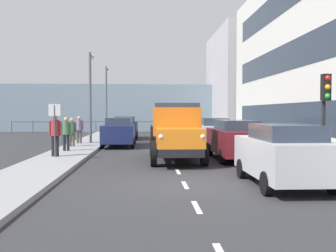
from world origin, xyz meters
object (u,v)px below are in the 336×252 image
(car_navy_oppositeside_0, at_px, (119,132))
(lamp_post_far, at_px, (106,93))
(pedestrian_with_bag, at_px, (66,131))
(street_sign, at_px, (55,121))
(car_white_kerbside_2, at_px, (213,132))
(pedestrian_near_railing, at_px, (55,131))
(pedestrian_strolling, at_px, (79,127))
(car_maroon_kerbside_1, at_px, (235,139))
(truck_vintage_orange, at_px, (176,133))
(car_black_oppositeside_1, at_px, (125,127))
(lamp_post_promenade, at_px, (91,88))
(pedestrian_in_dark_coat, at_px, (72,130))
(car_silver_kerbside_near, at_px, (283,154))
(traffic_light_near, at_px, (325,100))

(car_navy_oppositeside_0, bearing_deg, lamp_post_far, -80.50)
(pedestrian_with_bag, distance_m, street_sign, 2.61)
(car_white_kerbside_2, xyz_separation_m, lamp_post_far, (7.40, -12.73, 2.86))
(car_navy_oppositeside_0, height_order, street_sign, street_sign)
(pedestrian_near_railing, height_order, pedestrian_strolling, pedestrian_near_railing)
(car_maroon_kerbside_1, bearing_deg, truck_vintage_orange, 11.78)
(car_white_kerbside_2, distance_m, lamp_post_far, 14.99)
(lamp_post_far, bearing_deg, truck_vintage_orange, 104.33)
(car_maroon_kerbside_1, relative_size, pedestrian_with_bag, 2.75)
(car_black_oppositeside_1, height_order, pedestrian_near_railing, pedestrian_near_railing)
(car_white_kerbside_2, relative_size, car_navy_oppositeside_0, 0.92)
(lamp_post_promenade, bearing_deg, street_sign, 87.29)
(car_white_kerbside_2, height_order, pedestrian_in_dark_coat, pedestrian_in_dark_coat)
(car_silver_kerbside_near, xyz_separation_m, pedestrian_strolling, (7.94, -13.23, 0.23))
(car_black_oppositeside_1, bearing_deg, truck_vintage_orange, 101.93)
(car_silver_kerbside_near, relative_size, car_maroon_kerbside_1, 0.88)
(lamp_post_far, height_order, street_sign, lamp_post_far)
(pedestrian_near_railing, xyz_separation_m, traffic_light_near, (-10.01, 4.03, 1.24))
(car_navy_oppositeside_0, height_order, pedestrian_near_railing, pedestrian_near_railing)
(car_white_kerbside_2, height_order, lamp_post_promenade, lamp_post_promenade)
(pedestrian_in_dark_coat, bearing_deg, pedestrian_near_railing, 92.58)
(truck_vintage_orange, xyz_separation_m, pedestrian_strolling, (5.37, -7.92, -0.05))
(pedestrian_strolling, bearing_deg, car_silver_kerbside_near, 120.97)
(car_navy_oppositeside_0, xyz_separation_m, pedestrian_strolling, (2.49, -0.69, 0.23))
(truck_vintage_orange, relative_size, pedestrian_with_bag, 3.40)
(car_maroon_kerbside_1, bearing_deg, lamp_post_promenade, -48.22)
(car_white_kerbside_2, bearing_deg, car_silver_kerbside_near, 90.00)
(car_navy_oppositeside_0, bearing_deg, pedestrian_near_railing, 69.78)
(pedestrian_strolling, distance_m, street_sign, 7.16)
(pedestrian_with_bag, distance_m, traffic_light_near, 11.97)
(pedestrian_with_bag, relative_size, pedestrian_in_dark_coat, 1.05)
(pedestrian_in_dark_coat, height_order, lamp_post_far, lamp_post_far)
(truck_vintage_orange, bearing_deg, pedestrian_near_railing, -10.67)
(pedestrian_strolling, height_order, traffic_light_near, traffic_light_near)
(lamp_post_promenade, bearing_deg, pedestrian_near_railing, 86.97)
(car_black_oppositeside_1, distance_m, traffic_light_near, 18.41)
(street_sign, bearing_deg, car_navy_oppositeside_0, -109.42)
(truck_vintage_orange, bearing_deg, lamp_post_far, -75.67)
(lamp_post_far, bearing_deg, pedestrian_near_railing, 88.85)
(truck_vintage_orange, height_order, street_sign, truck_vintage_orange)
(car_navy_oppositeside_0, relative_size, lamp_post_promenade, 0.76)
(pedestrian_in_dark_coat, bearing_deg, street_sign, 92.87)
(traffic_light_near, height_order, lamp_post_far, lamp_post_far)
(pedestrian_strolling, xyz_separation_m, street_sign, (-0.22, 7.13, 0.56))
(car_white_kerbside_2, distance_m, pedestrian_with_bag, 8.27)
(street_sign, bearing_deg, lamp_post_far, -91.03)
(pedestrian_strolling, height_order, lamp_post_far, lamp_post_far)
(car_navy_oppositeside_0, distance_m, pedestrian_in_dark_coat, 2.91)
(pedestrian_near_railing, xyz_separation_m, pedestrian_with_bag, (0.02, -2.36, -0.11))
(car_maroon_kerbside_1, distance_m, traffic_light_near, 4.52)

